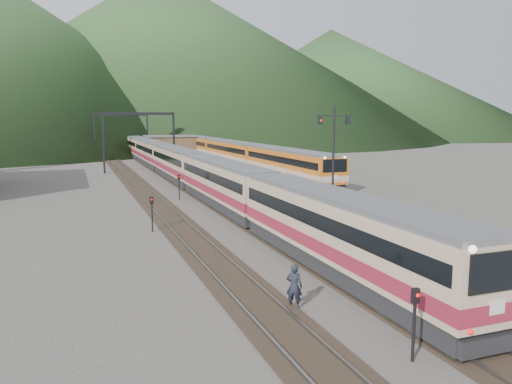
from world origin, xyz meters
name	(u,v)px	position (x,y,z in m)	size (l,w,h in m)	color
ground	(432,328)	(0.00, 0.00, 0.00)	(400.00, 400.00, 0.00)	#47423D
track_main	(185,184)	(0.00, 40.00, 0.07)	(2.60, 200.00, 0.23)	black
track_far	(138,186)	(-5.00, 40.00, 0.07)	(2.60, 200.00, 0.23)	black
track_second	(282,180)	(11.50, 40.00, 0.07)	(2.60, 200.00, 0.23)	black
platform	(239,180)	(5.60, 38.00, 0.50)	(8.00, 100.00, 1.00)	gray
gantry_near	(139,130)	(-2.85, 55.00, 5.59)	(9.55, 0.25, 8.00)	black
gantry_far	(121,127)	(-2.85, 80.00, 5.59)	(9.55, 0.25, 8.00)	black
station_shed	(170,144)	(5.60, 78.00, 2.57)	(9.40, 4.40, 3.10)	brown
hill_b	(160,53)	(30.00, 230.00, 37.50)	(220.00, 220.00, 75.00)	#294920
hill_c	(330,82)	(110.00, 210.00, 25.00)	(160.00, 160.00, 50.00)	#294920
main_train	(178,164)	(0.00, 43.90, 1.89)	(2.71, 93.17, 3.31)	tan
second_train	(233,152)	(11.50, 58.58, 2.08)	(3.03, 62.06, 3.70)	#BE6118
signal_mast	(334,149)	(4.14, 14.64, 5.25)	(2.17, 0.60, 6.96)	black
short_signal_a	(414,315)	(-2.19, -1.78, 1.46)	(0.25, 0.20, 2.27)	black
short_signal_b	(179,184)	(-2.67, 30.06, 1.46)	(0.27, 0.24, 2.27)	black
short_signal_c	(152,209)	(-6.84, 18.28, 1.46)	(0.24, 0.19, 2.27)	black
worker	(294,286)	(-3.74, 3.33, 0.87)	(0.63, 0.41, 1.73)	black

